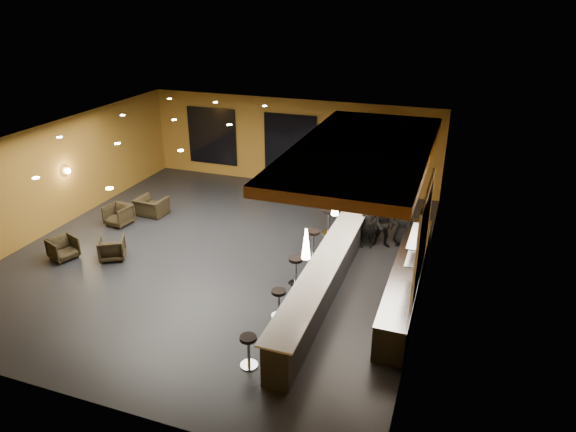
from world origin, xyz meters
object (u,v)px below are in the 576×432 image
(armchair_a, at_px, (63,248))
(armchair_b, at_px, (112,248))
(pendant_2, at_px, (356,172))
(bar_stool_1, at_px, (279,300))
(staff_b, at_px, (385,225))
(column, at_px, (366,175))
(armchair_d, at_px, (152,207))
(pendant_1, at_px, (335,202))
(bar_stool_3, at_px, (313,239))
(bar_stool_2, at_px, (296,267))
(staff_c, at_px, (404,222))
(bar_counter, at_px, (328,274))
(armchair_c, at_px, (119,215))
(bar_stool_0, at_px, (248,347))
(bar_stool_4, at_px, (329,218))
(staff_a, at_px, (368,225))
(pendant_0, at_px, (306,244))
(prep_counter, at_px, (407,280))

(armchair_a, relative_size, armchair_b, 0.99)
(pendant_2, bearing_deg, bar_stool_1, -99.99)
(staff_b, distance_m, armchair_a, 9.73)
(column, distance_m, armchair_d, 7.60)
(staff_b, bearing_deg, armchair_a, -166.65)
(pendant_1, xyz_separation_m, bar_stool_3, (-0.94, 1.27, -1.83))
(pendant_1, height_order, bar_stool_2, pendant_1)
(pendant_1, bearing_deg, bar_stool_3, 126.51)
(pendant_2, xyz_separation_m, staff_c, (1.51, 0.36, -1.57))
(bar_counter, distance_m, bar_stool_1, 1.77)
(armchair_c, xyz_separation_m, bar_stool_0, (7.05, -5.15, 0.13))
(bar_counter, distance_m, armchair_a, 7.97)
(armchair_d, bearing_deg, bar_stool_2, 160.95)
(pendant_2, xyz_separation_m, staff_b, (0.98, 0.01, -1.58))
(bar_stool_2, distance_m, bar_stool_4, 3.37)
(pendant_1, bearing_deg, staff_b, 68.75)
(staff_a, xyz_separation_m, staff_c, (1.01, 0.54, 0.02))
(staff_a, height_order, bar_stool_4, staff_a)
(pendant_1, relative_size, bar_stool_4, 0.82)
(pendant_0, distance_m, staff_a, 5.11)
(armchair_a, height_order, bar_stool_2, bar_stool_2)
(pendant_2, distance_m, armchair_b, 7.65)
(bar_counter, distance_m, armchair_d, 7.73)
(armchair_d, height_order, bar_stool_2, bar_stool_2)
(pendant_1, distance_m, armchair_a, 8.29)
(pendant_1, bearing_deg, armchair_b, -171.88)
(staff_b, relative_size, armchair_a, 2.09)
(staff_a, distance_m, bar_stool_1, 4.60)
(prep_counter, bearing_deg, pendant_1, 180.00)
(column, height_order, bar_stool_1, column)
(pendant_0, distance_m, bar_stool_0, 2.51)
(bar_counter, xyz_separation_m, bar_stool_2, (-0.90, -0.00, 0.02))
(bar_counter, relative_size, bar_stool_0, 10.55)
(bar_counter, bearing_deg, armchair_b, -176.22)
(armchair_a, bearing_deg, staff_b, -45.31)
(prep_counter, relative_size, bar_stool_2, 7.38)
(staff_b, relative_size, armchair_b, 2.07)
(staff_b, bearing_deg, staff_a, -169.07)
(armchair_a, bearing_deg, column, -34.28)
(bar_stool_1, bearing_deg, bar_counter, 62.90)
(armchair_d, bearing_deg, bar_counter, 163.59)
(pendant_1, xyz_separation_m, armchair_b, (-6.53, -0.93, -2.01))
(armchair_c, relative_size, armchair_d, 0.78)
(bar_counter, relative_size, armchair_d, 7.98)
(prep_counter, height_order, bar_stool_3, prep_counter)
(armchair_c, bearing_deg, staff_a, 15.63)
(bar_stool_2, xyz_separation_m, bar_stool_4, (0.01, 3.37, 0.03))
(armchair_d, relative_size, bar_stool_1, 1.35)
(armchair_b, bearing_deg, staff_b, 174.34)
(staff_b, bearing_deg, bar_stool_4, 158.71)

